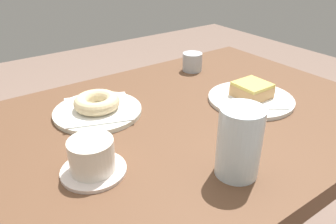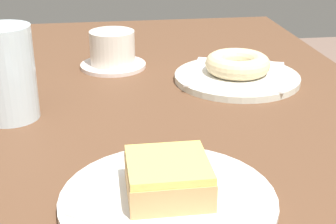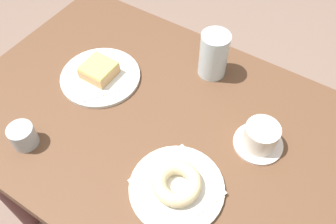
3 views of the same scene
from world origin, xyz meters
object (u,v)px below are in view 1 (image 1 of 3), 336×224
Objects in this scene: sugar_jar at (192,62)px; water_glass at (239,142)px; plate_sugar_ring at (98,111)px; donut_sugar_ring at (97,102)px; donut_glazed_square at (252,90)px; plate_glazed_square at (251,99)px; coffee_cup at (92,158)px.

water_glass is at bearing 59.49° from sugar_jar.
plate_sugar_ring is 1.61× the size of water_glass.
donut_sugar_ring is 0.38m from water_glass.
donut_sugar_ring is (0.00, 0.00, 0.02)m from plate_sugar_ring.
donut_sugar_ring is at bearing -25.51° from donut_glazed_square.
donut_glazed_square is 0.32m from water_glass.
sugar_jar reaches higher than plate_glazed_square.
plate_sugar_ring is at bearing -25.51° from donut_glazed_square.
plate_sugar_ring is 1.94× the size of donut_sugar_ring.
donut_sugar_ring is 1.78× the size of sugar_jar.
donut_sugar_ring is (0.36, -0.17, -0.00)m from donut_glazed_square.
plate_glazed_square is 2.71× the size of donut_glazed_square.
coffee_cup is at bearing 63.23° from plate_sugar_ring.
plate_glazed_square is at bearing 86.37° from sugar_jar.
sugar_jar is at bearing -165.93° from donut_sugar_ring.
sugar_jar is (-0.48, -0.30, -0.00)m from coffee_cup.
donut_glazed_square is 0.62× the size of water_glass.
plate_glazed_square is at bearing 154.49° from plate_sugar_ring.
plate_glazed_square is 1.04× the size of plate_sugar_ring.
water_glass is 0.27m from coffee_cup.
donut_glazed_square is (0.00, -0.00, 0.03)m from plate_glazed_square.
donut_glazed_square is at bearing -175.48° from coffee_cup.
coffee_cup is (0.21, -0.15, -0.03)m from water_glass.
plate_glazed_square is at bearing 90.00° from donut_glazed_square.
donut_glazed_square is 1.32× the size of sugar_jar.
donut_sugar_ring is 0.83× the size of water_glass.
plate_glazed_square and plate_sugar_ring have the same top height.
donut_glazed_square is at bearing -142.93° from water_glass.
sugar_jar is (-0.02, -0.27, -0.00)m from donut_glazed_square.
plate_sugar_ring is 0.24m from coffee_cup.
plate_sugar_ring is (0.36, -0.17, -0.03)m from donut_glazed_square.
plate_sugar_ring is at bearing 0.00° from donut_sugar_ring.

